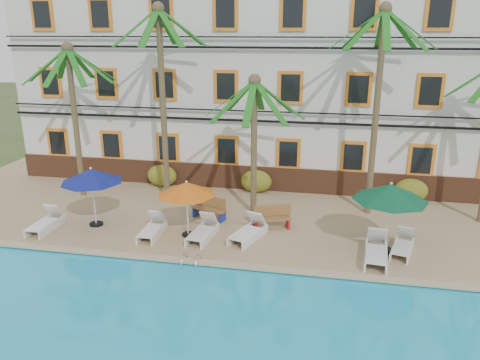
% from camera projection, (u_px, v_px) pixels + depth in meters
% --- Properties ---
extents(ground, '(100.00, 100.00, 0.00)m').
position_uv_depth(ground, '(226.00, 259.00, 16.60)').
color(ground, '#384C23').
rests_on(ground, ground).
extents(pool_deck, '(30.00, 12.00, 0.25)m').
position_uv_depth(pool_deck, '(250.00, 206.00, 21.23)').
color(pool_deck, tan).
rests_on(pool_deck, ground).
extents(pool_coping, '(30.00, 0.35, 0.06)m').
position_uv_depth(pool_coping, '(220.00, 264.00, 15.67)').
color(pool_coping, tan).
rests_on(pool_coping, pool_deck).
extents(hotel_building, '(25.40, 6.44, 10.22)m').
position_uv_depth(hotel_building, '(267.00, 78.00, 24.27)').
color(hotel_building, silver).
rests_on(hotel_building, pool_deck).
extents(palm_a, '(4.04, 4.04, 7.02)m').
position_uv_depth(palm_a, '(73.00, 99.00, 20.93)').
color(palm_a, brown).
rests_on(palm_a, pool_deck).
extents(palm_b, '(4.04, 4.04, 8.61)m').
position_uv_depth(palm_b, '(162.00, 80.00, 19.81)').
color(palm_b, brown).
rests_on(palm_b, pool_deck).
extents(palm_c, '(4.04, 4.04, 5.88)m').
position_uv_depth(palm_c, '(254.00, 125.00, 18.88)').
color(palm_c, brown).
rests_on(palm_c, pool_deck).
extents(palm_d, '(4.04, 4.04, 8.54)m').
position_uv_depth(palm_d, '(379.00, 85.00, 18.49)').
color(palm_d, brown).
rests_on(palm_d, pool_deck).
extents(shrub_left, '(1.50, 0.90, 1.10)m').
position_uv_depth(shrub_left, '(162.00, 176.00, 23.38)').
color(shrub_left, '#255117').
rests_on(shrub_left, pool_deck).
extents(shrub_mid, '(1.50, 0.90, 1.10)m').
position_uv_depth(shrub_mid, '(256.00, 181.00, 22.51)').
color(shrub_mid, '#255117').
rests_on(shrub_mid, pool_deck).
extents(shrub_right, '(1.50, 0.90, 1.10)m').
position_uv_depth(shrub_right, '(411.00, 190.00, 21.22)').
color(shrub_right, '#255117').
rests_on(shrub_right, pool_deck).
extents(umbrella_blue, '(2.43, 2.43, 2.43)m').
position_uv_depth(umbrella_blue, '(91.00, 176.00, 18.24)').
color(umbrella_blue, black).
rests_on(umbrella_blue, pool_deck).
extents(umbrella_red, '(2.21, 2.21, 2.21)m').
position_uv_depth(umbrella_red, '(187.00, 189.00, 17.35)').
color(umbrella_red, black).
rests_on(umbrella_red, pool_deck).
extents(umbrella_green, '(2.60, 2.60, 2.60)m').
position_uv_depth(umbrella_green, '(390.00, 193.00, 15.95)').
color(umbrella_green, black).
rests_on(umbrella_green, pool_deck).
extents(lounger_a, '(0.67, 1.87, 0.88)m').
position_uv_depth(lounger_a, '(46.00, 222.00, 18.39)').
color(lounger_a, white).
rests_on(lounger_a, pool_deck).
extents(lounger_b, '(0.68, 1.81, 0.85)m').
position_uv_depth(lounger_b, '(152.00, 228.00, 17.86)').
color(lounger_b, white).
rests_on(lounger_b, pool_deck).
extents(lounger_c, '(0.88, 1.95, 0.89)m').
position_uv_depth(lounger_c, '(203.00, 231.00, 17.62)').
color(lounger_c, white).
rests_on(lounger_c, pool_deck).
extents(lounger_d, '(1.30, 2.06, 0.92)m').
position_uv_depth(lounger_d, '(249.00, 231.00, 17.56)').
color(lounger_d, white).
rests_on(lounger_d, pool_deck).
extents(lounger_e, '(0.92, 2.12, 0.98)m').
position_uv_depth(lounger_e, '(376.00, 251.00, 15.95)').
color(lounger_e, white).
rests_on(lounger_e, pool_deck).
extents(lounger_f, '(1.05, 1.85, 0.83)m').
position_uv_depth(lounger_f, '(403.00, 245.00, 16.48)').
color(lounger_f, white).
rests_on(lounger_f, pool_deck).
extents(bench_left, '(1.57, 0.93, 0.93)m').
position_uv_depth(bench_left, '(210.00, 208.00, 19.40)').
color(bench_left, olive).
rests_on(bench_left, pool_deck).
extents(bench_right, '(1.57, 0.95, 0.93)m').
position_uv_depth(bench_right, '(271.00, 217.00, 18.45)').
color(bench_right, olive).
rests_on(bench_right, pool_deck).
extents(pool_ladder, '(0.54, 0.74, 0.74)m').
position_uv_depth(pool_ladder, '(191.00, 264.00, 15.77)').
color(pool_ladder, silver).
rests_on(pool_ladder, ground).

